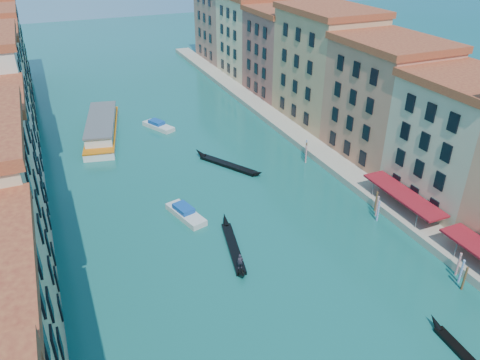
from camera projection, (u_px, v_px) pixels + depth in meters
The scene contains 8 objects.
right_bank_palazzos at pixel (344, 81), 80.13m from camera, with size 12.80×128.40×21.00m.
quay at pixel (300, 138), 81.83m from camera, with size 4.00×140.00×1.00m, color #B0A68E.
mooring_poles_right at pixel (441, 257), 51.32m from camera, with size 1.44×54.24×3.20m.
vaporetto_far at pixel (102, 128), 83.34m from camera, with size 9.27×22.23×3.22m.
gondola_fore at pixel (233, 246), 54.42m from camera, with size 3.46×12.51×2.51m.
gondola_far at pixel (227, 164), 73.17m from camera, with size 7.80×12.23×1.93m.
motorboat_mid at pixel (185, 213), 60.48m from camera, with size 3.85×7.11×1.41m.
motorboat_far at pixel (158, 125), 86.58m from camera, with size 4.89×7.03×1.41m.
Camera 1 is at (-17.37, 0.01, 33.50)m, focal length 35.00 mm.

